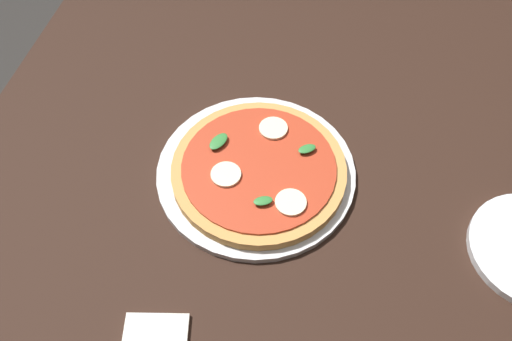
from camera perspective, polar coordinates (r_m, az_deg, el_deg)
name	(u,v)px	position (r m, az deg, el deg)	size (l,w,h in m)	color
ground_plane	(273,314)	(1.58, 1.77, -14.93)	(6.00, 6.00, 0.00)	#2D2B28
dining_table	(281,187)	(1.01, 2.68, -1.78)	(1.37, 1.11, 0.73)	black
serving_tray	(256,172)	(0.91, 0.00, -0.15)	(0.34, 0.34, 0.01)	silver
pizza	(259,170)	(0.89, 0.31, 0.09)	(0.29, 0.29, 0.03)	tan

